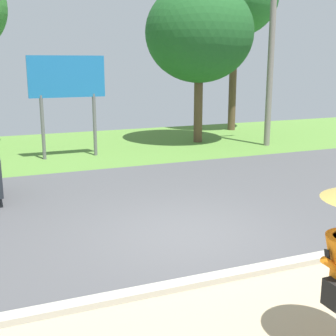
{
  "coord_description": "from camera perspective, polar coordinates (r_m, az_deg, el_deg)",
  "views": [
    {
      "loc": [
        -3.47,
        -7.66,
        3.29
      ],
      "look_at": [
        0.07,
        1.0,
        1.1
      ],
      "focal_mm": 48.6,
      "sensor_mm": 36.0,
      "label": 1
    }
  ],
  "objects": [
    {
      "name": "ground_plane",
      "position": [
        11.65,
        -3.93,
        -3.51
      ],
      "size": [
        40.0,
        22.0,
        0.2
      ],
      "color": "#4C4C4F"
    },
    {
      "name": "utility_pole",
      "position": [
        18.56,
        12.89,
        15.59
      ],
      "size": [
        1.8,
        0.24,
        7.99
      ],
      "color": "gray",
      "rests_on": "ground_plane"
    },
    {
      "name": "roadside_billboard",
      "position": [
        16.13,
        -12.53,
        10.24
      ],
      "size": [
        2.6,
        0.12,
        3.5
      ],
      "color": "slate",
      "rests_on": "ground_plane"
    },
    {
      "name": "tree_center_back",
      "position": [
        18.98,
        3.95,
        16.52
      ],
      "size": [
        4.34,
        4.34,
        6.39
      ],
      "color": "brown",
      "rests_on": "ground_plane"
    }
  ]
}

